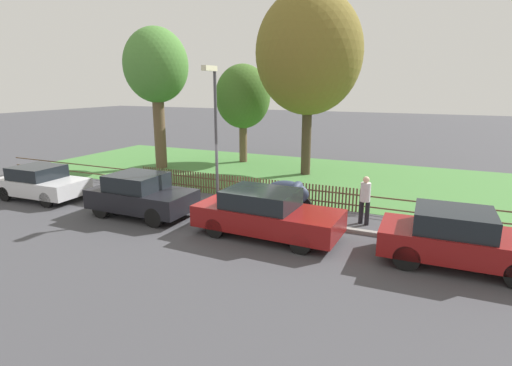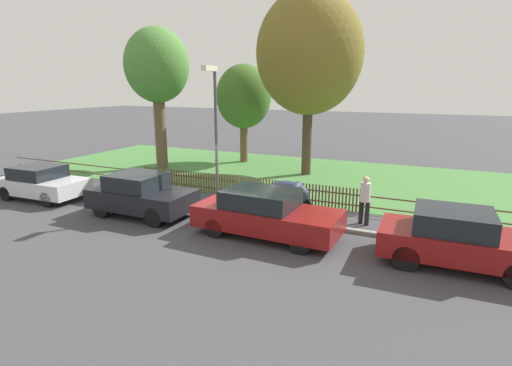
# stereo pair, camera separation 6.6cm
# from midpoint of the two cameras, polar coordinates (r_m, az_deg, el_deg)

# --- Properties ---
(ground_plane) EXTENTS (120.00, 120.00, 0.00)m
(ground_plane) POSITION_cam_midpoint_polar(r_m,az_deg,el_deg) (14.93, -6.02, -4.27)
(ground_plane) COLOR #424247
(kerb_stone) EXTENTS (28.40, 0.20, 0.12)m
(kerb_stone) POSITION_cam_midpoint_polar(r_m,az_deg,el_deg) (14.99, -5.84, -3.94)
(kerb_stone) COLOR gray
(kerb_stone) RESTS_ON ground
(grass_strip) EXTENTS (28.40, 10.19, 0.01)m
(grass_strip) POSITION_cam_midpoint_polar(r_m,az_deg,el_deg) (21.36, 4.01, 1.32)
(grass_strip) COLOR #477F3D
(grass_strip) RESTS_ON ground
(park_fence) EXTENTS (28.40, 0.05, 0.91)m
(park_fence) POSITION_cam_midpoint_polar(r_m,az_deg,el_deg) (16.72, -2.11, -0.59)
(park_fence) COLOR brown
(park_fence) RESTS_ON ground
(parked_car_silver_hatchback) EXTENTS (3.78, 1.93, 1.38)m
(parked_car_silver_hatchback) POSITION_cam_midpoint_polar(r_m,az_deg,el_deg) (18.76, -28.47, 0.06)
(parked_car_silver_hatchback) COLOR silver
(parked_car_silver_hatchback) RESTS_ON ground
(parked_car_black_saloon) EXTENTS (3.78, 1.85, 1.53)m
(parked_car_black_saloon) POSITION_cam_midpoint_polar(r_m,az_deg,el_deg) (14.96, -16.25, -1.62)
(parked_car_black_saloon) COLOR black
(parked_car_black_saloon) RESTS_ON ground
(parked_car_navy_estate) EXTENTS (4.60, 1.99, 1.47)m
(parked_car_navy_estate) POSITION_cam_midpoint_polar(r_m,az_deg,el_deg) (12.43, 1.26, -4.34)
(parked_car_navy_estate) COLOR maroon
(parked_car_navy_estate) RESTS_ON ground
(parked_car_red_compact) EXTENTS (3.99, 1.90, 1.50)m
(parked_car_red_compact) POSITION_cam_midpoint_polar(r_m,az_deg,el_deg) (11.66, 26.77, -7.02)
(parked_car_red_compact) COLOR maroon
(parked_car_red_compact) RESTS_ON ground
(covered_motorcycle) EXTENTS (1.89, 0.89, 1.18)m
(covered_motorcycle) POSITION_cam_midpoint_polar(r_m,az_deg,el_deg) (14.88, 4.45, -1.43)
(covered_motorcycle) COLOR black
(covered_motorcycle) RESTS_ON ground
(tree_nearest_kerb) EXTENTS (3.49, 3.49, 7.68)m
(tree_nearest_kerb) POSITION_cam_midpoint_polar(r_m,az_deg,el_deg) (23.20, -14.17, 15.71)
(tree_nearest_kerb) COLOR brown
(tree_nearest_kerb) RESTS_ON ground
(tree_behind_motorcycle) EXTENTS (3.28, 3.28, 5.84)m
(tree_behind_motorcycle) POSITION_cam_midpoint_polar(r_m,az_deg,el_deg) (24.33, -1.97, 12.17)
(tree_behind_motorcycle) COLOR brown
(tree_behind_motorcycle) RESTS_ON ground
(tree_mid_park) EXTENTS (5.31, 5.31, 9.22)m
(tree_mid_park) POSITION_cam_midpoint_polar(r_m,az_deg,el_deg) (20.95, 7.47, 17.90)
(tree_mid_park) COLOR #473828
(tree_mid_park) RESTS_ON ground
(pedestrian_near_fence) EXTENTS (0.44, 0.44, 1.67)m
(pedestrian_near_fence) POSITION_cam_midpoint_polar(r_m,az_deg,el_deg) (13.88, 15.19, -2.01)
(pedestrian_near_fence) COLOR black
(pedestrian_near_fence) RESTS_ON ground
(street_lamp) EXTENTS (0.20, 0.79, 5.27)m
(street_lamp) POSITION_cam_midpoint_polar(r_m,az_deg,el_deg) (14.61, -6.11, 8.79)
(street_lamp) COLOR #47474C
(street_lamp) RESTS_ON ground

